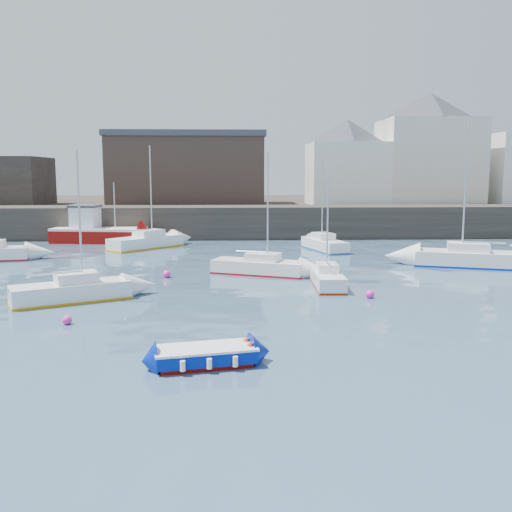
{
  "coord_description": "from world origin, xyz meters",
  "views": [
    {
      "loc": [
        -1.41,
        -19.56,
        6.07
      ],
      "look_at": [
        0.0,
        12.0,
        1.5
      ],
      "focal_mm": 40.0,
      "sensor_mm": 36.0,
      "label": 1
    }
  ],
  "objects_px": {
    "fishing_boat": "(96,231)",
    "sailboat_a": "(72,291)",
    "sailboat_d": "(473,258)",
    "buoy_near": "(67,324)",
    "sailboat_h": "(146,242)",
    "sailboat_f": "(324,244)",
    "sailboat_c": "(328,278)",
    "sailboat_b": "(259,266)",
    "buoy_mid": "(370,298)",
    "buoy_far": "(167,277)",
    "blue_dinghy": "(205,355)"
  },
  "relations": [
    {
      "from": "sailboat_a",
      "to": "buoy_mid",
      "type": "relative_size",
      "value": 16.93
    },
    {
      "from": "sailboat_f",
      "to": "sailboat_b",
      "type": "bearing_deg",
      "value": -118.32
    },
    {
      "from": "sailboat_f",
      "to": "buoy_near",
      "type": "bearing_deg",
      "value": -122.77
    },
    {
      "from": "fishing_boat",
      "to": "sailboat_b",
      "type": "distance_m",
      "value": 21.8
    },
    {
      "from": "sailboat_d",
      "to": "sailboat_b",
      "type": "bearing_deg",
      "value": -171.28
    },
    {
      "from": "sailboat_c",
      "to": "sailboat_h",
      "type": "distance_m",
      "value": 20.69
    },
    {
      "from": "sailboat_d",
      "to": "buoy_far",
      "type": "xyz_separation_m",
      "value": [
        -19.66,
        -3.04,
        -0.58
      ]
    },
    {
      "from": "sailboat_c",
      "to": "sailboat_d",
      "type": "xyz_separation_m",
      "value": [
        10.66,
        6.21,
        0.12
      ]
    },
    {
      "from": "sailboat_c",
      "to": "sailboat_f",
      "type": "xyz_separation_m",
      "value": [
        2.24,
        14.7,
        0.05
      ]
    },
    {
      "from": "sailboat_c",
      "to": "buoy_mid",
      "type": "bearing_deg",
      "value": -61.25
    },
    {
      "from": "fishing_boat",
      "to": "sailboat_a",
      "type": "bearing_deg",
      "value": -79.68
    },
    {
      "from": "fishing_boat",
      "to": "sailboat_a",
      "type": "height_order",
      "value": "sailboat_a"
    },
    {
      "from": "fishing_boat",
      "to": "buoy_near",
      "type": "bearing_deg",
      "value": -79.33
    },
    {
      "from": "sailboat_b",
      "to": "buoy_near",
      "type": "height_order",
      "value": "sailboat_b"
    },
    {
      "from": "sailboat_a",
      "to": "sailboat_h",
      "type": "bearing_deg",
      "value": 88.0
    },
    {
      "from": "blue_dinghy",
      "to": "sailboat_h",
      "type": "relative_size",
      "value": 0.41
    },
    {
      "from": "blue_dinghy",
      "to": "sailboat_d",
      "type": "relative_size",
      "value": 0.36
    },
    {
      "from": "buoy_mid",
      "to": "sailboat_c",
      "type": "bearing_deg",
      "value": 118.75
    },
    {
      "from": "fishing_boat",
      "to": "sailboat_a",
      "type": "distance_m",
      "value": 24.37
    },
    {
      "from": "sailboat_a",
      "to": "sailboat_c",
      "type": "bearing_deg",
      "value": 13.09
    },
    {
      "from": "blue_dinghy",
      "to": "buoy_far",
      "type": "xyz_separation_m",
      "value": [
        -2.94,
        15.73,
        -0.34
      ]
    },
    {
      "from": "sailboat_b",
      "to": "sailboat_d",
      "type": "bearing_deg",
      "value": 8.72
    },
    {
      "from": "sailboat_c",
      "to": "buoy_near",
      "type": "relative_size",
      "value": 15.15
    },
    {
      "from": "fishing_boat",
      "to": "buoy_mid",
      "type": "bearing_deg",
      "value": -51.79
    },
    {
      "from": "buoy_near",
      "to": "sailboat_a",
      "type": "bearing_deg",
      "value": 102.62
    },
    {
      "from": "fishing_boat",
      "to": "sailboat_f",
      "type": "bearing_deg",
      "value": -17.9
    },
    {
      "from": "blue_dinghy",
      "to": "buoy_far",
      "type": "relative_size",
      "value": 7.68
    },
    {
      "from": "buoy_near",
      "to": "buoy_mid",
      "type": "relative_size",
      "value": 0.92
    },
    {
      "from": "sailboat_h",
      "to": "sailboat_f",
      "type": "bearing_deg",
      "value": -8.07
    },
    {
      "from": "buoy_mid",
      "to": "buoy_far",
      "type": "distance_m",
      "value": 12.24
    },
    {
      "from": "sailboat_b",
      "to": "sailboat_f",
      "type": "relative_size",
      "value": 1.03
    },
    {
      "from": "fishing_boat",
      "to": "sailboat_d",
      "type": "distance_m",
      "value": 31.55
    },
    {
      "from": "sailboat_c",
      "to": "sailboat_f",
      "type": "distance_m",
      "value": 14.87
    },
    {
      "from": "sailboat_h",
      "to": "buoy_far",
      "type": "height_order",
      "value": "sailboat_h"
    },
    {
      "from": "sailboat_a",
      "to": "sailboat_b",
      "type": "distance_m",
      "value": 11.7
    },
    {
      "from": "buoy_near",
      "to": "buoy_far",
      "type": "distance_m",
      "value": 10.84
    },
    {
      "from": "blue_dinghy",
      "to": "sailboat_f",
      "type": "distance_m",
      "value": 28.49
    },
    {
      "from": "buoy_mid",
      "to": "sailboat_d",
      "type": "bearing_deg",
      "value": 45.28
    },
    {
      "from": "sailboat_h",
      "to": "buoy_near",
      "type": "xyz_separation_m",
      "value": [
        0.27,
        -24.01,
        -0.54
      ]
    },
    {
      "from": "sailboat_b",
      "to": "sailboat_a",
      "type": "bearing_deg",
      "value": -143.07
    },
    {
      "from": "fishing_boat",
      "to": "sailboat_a",
      "type": "relative_size",
      "value": 1.17
    },
    {
      "from": "blue_dinghy",
      "to": "sailboat_b",
      "type": "relative_size",
      "value": 0.47
    },
    {
      "from": "sailboat_f",
      "to": "sailboat_h",
      "type": "relative_size",
      "value": 0.85
    },
    {
      "from": "sailboat_d",
      "to": "sailboat_h",
      "type": "relative_size",
      "value": 1.14
    },
    {
      "from": "blue_dinghy",
      "to": "buoy_near",
      "type": "distance_m",
      "value": 7.88
    },
    {
      "from": "fishing_boat",
      "to": "sailboat_a",
      "type": "xyz_separation_m",
      "value": [
        4.36,
        -23.97,
        -0.53
      ]
    },
    {
      "from": "sailboat_b",
      "to": "buoy_near",
      "type": "relative_size",
      "value": 18.8
    },
    {
      "from": "sailboat_c",
      "to": "blue_dinghy",
      "type": "bearing_deg",
      "value": -115.78
    },
    {
      "from": "blue_dinghy",
      "to": "buoy_mid",
      "type": "relative_size",
      "value": 8.16
    },
    {
      "from": "buoy_far",
      "to": "buoy_near",
      "type": "bearing_deg",
      "value": -105.46
    }
  ]
}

